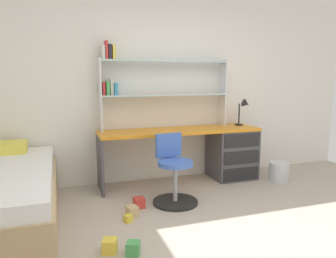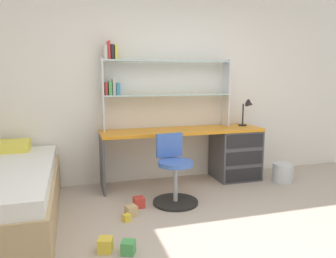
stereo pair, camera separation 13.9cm
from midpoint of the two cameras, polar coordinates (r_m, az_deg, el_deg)
ground_plane at (r=2.90m, az=11.27°, el=-21.06°), size 6.12×5.40×0.02m
room_shell at (r=3.34m, az=-17.57°, el=7.04°), size 6.12×5.40×2.68m
desk at (r=4.67m, az=8.12°, el=-3.66°), size 2.19×0.55×0.74m
bookshelf_hutch at (r=4.36m, az=-3.83°, el=8.50°), size 1.75×0.22×1.14m
desk_lamp at (r=4.82m, az=12.40°, el=3.62°), size 0.20×0.16×0.38m
swivel_chair at (r=3.77m, az=0.02°, el=-8.28°), size 0.52×0.52×0.79m
waste_bin at (r=4.82m, az=18.03°, el=-7.09°), size 0.28×0.28×0.26m
toy_block_natural_1 at (r=3.52m, az=-7.44°, el=-14.10°), size 0.13×0.13×0.11m
toy_block_red_2 at (r=3.73m, az=-6.17°, el=-12.69°), size 0.12×0.12×0.11m
toy_block_yellow_3 at (r=3.41m, az=-8.19°, el=-15.24°), size 0.09×0.09×0.07m
toy_block_green_4 at (r=2.86m, az=-7.60°, el=-19.95°), size 0.14×0.14×0.11m
toy_block_yellow_5 at (r=2.91m, az=-11.59°, el=-19.41°), size 0.15×0.15×0.12m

